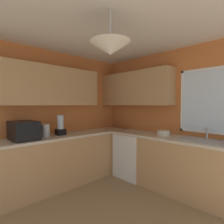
{
  "coord_description": "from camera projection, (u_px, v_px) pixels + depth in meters",
  "views": [
    {
      "loc": [
        1.44,
        -1.36,
        1.46
      ],
      "look_at": [
        -0.53,
        0.53,
        1.35
      ],
      "focal_mm": 29.24,
      "sensor_mm": 36.0,
      "label": 1
    }
  ],
  "objects": [
    {
      "name": "room_shell",
      "position": [
        100.0,
        84.0,
        2.92
      ],
      "size": [
        3.88,
        3.82,
        2.55
      ],
      "color": "#D17238",
      "rests_on": "ground_plane"
    },
    {
      "name": "counter_run_left",
      "position": [
        48.0,
        163.0,
        3.15
      ],
      "size": [
        0.65,
        3.43,
        0.91
      ],
      "color": "tan",
      "rests_on": "ground_plane"
    },
    {
      "name": "counter_run_back",
      "position": [
        189.0,
        167.0,
        2.93
      ],
      "size": [
        2.97,
        0.65,
        0.91
      ],
      "color": "tan",
      "rests_on": "ground_plane"
    },
    {
      "name": "dishwasher",
      "position": [
        133.0,
        155.0,
        3.72
      ],
      "size": [
        0.6,
        0.6,
        0.87
      ],
      "primitive_type": "cube",
      "color": "white",
      "rests_on": "ground_plane"
    },
    {
      "name": "microwave",
      "position": [
        24.0,
        130.0,
        2.86
      ],
      "size": [
        0.48,
        0.36,
        0.29
      ],
      "primitive_type": "cube",
      "color": "black",
      "rests_on": "counter_run_left"
    },
    {
      "name": "kettle",
      "position": [
        46.0,
        131.0,
        3.08
      ],
      "size": [
        0.13,
        0.13,
        0.22
      ],
      "primitive_type": "cylinder",
      "color": "#B7B7BC",
      "rests_on": "counter_run_left"
    },
    {
      "name": "sink_assembly",
      "position": [
        203.0,
        140.0,
        2.77
      ],
      "size": [
        0.68,
        0.4,
        0.19
      ],
      "color": "#9EA0A5",
      "rests_on": "counter_run_back"
    },
    {
      "name": "bowl",
      "position": [
        164.0,
        133.0,
        3.24
      ],
      "size": [
        0.22,
        0.22,
        0.09
      ],
      "primitive_type": "cylinder",
      "color": "beige",
      "rests_on": "counter_run_back"
    },
    {
      "name": "blender_appliance",
      "position": [
        60.0,
        126.0,
        3.29
      ],
      "size": [
        0.15,
        0.15,
        0.36
      ],
      "color": "black",
      "rests_on": "counter_run_left"
    }
  ]
}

